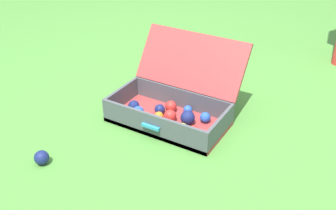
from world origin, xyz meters
TOP-DOWN VIEW (x-y plane):
  - ground_plane at (0.00, 0.00)m, footprint 16.00×16.00m
  - open_suitcase at (0.03, 0.08)m, footprint 0.67×0.58m
  - stray_ball_on_grass at (-0.33, -0.64)m, footprint 0.08×0.08m

SIDE VIEW (x-z plane):
  - ground_plane at x=0.00m, z-range 0.00..0.00m
  - stray_ball_on_grass at x=-0.33m, z-range 0.00..0.08m
  - open_suitcase at x=0.03m, z-range -0.11..0.32m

